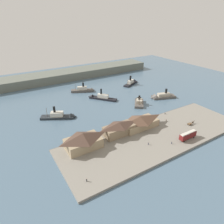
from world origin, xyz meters
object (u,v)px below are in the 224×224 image
at_px(ferry_shed_east_terminal, 83,140).
at_px(pedestrian_near_west_shed, 172,143).
at_px(pedestrian_at_waters_edge, 166,120).
at_px(ferry_mid_harbor, 61,116).
at_px(mooring_post_center_east, 150,118).
at_px(pedestrian_walking_west, 87,180).
at_px(ferry_near_quay, 160,97).
at_px(ferry_approaching_west, 84,90).
at_px(ferry_approaching_east, 139,102).
at_px(ferry_shed_west_terminal, 140,122).
at_px(mooring_post_center_west, 165,114).
at_px(ferry_shed_customs_shed, 119,128).
at_px(horse_cart, 191,123).
at_px(street_tram, 188,135).
at_px(pedestrian_near_cart, 148,144).
at_px(ferry_departing_north, 132,82).
at_px(ferry_moored_west, 100,97).

height_order(ferry_shed_east_terminal, pedestrian_near_west_shed, ferry_shed_east_terminal).
bearing_deg(pedestrian_at_waters_edge, ferry_mid_harbor, 142.34).
bearing_deg(mooring_post_center_east, pedestrian_near_west_shed, -108.23).
relative_size(pedestrian_walking_west, ferry_near_quay, 0.07).
relative_size(ferry_approaching_west, ferry_approaching_east, 1.23).
height_order(ferry_shed_west_terminal, mooring_post_center_west, ferry_shed_west_terminal).
xyz_separation_m(pedestrian_near_west_shed, ferry_approaching_east, (19.72, 51.81, -0.58)).
relative_size(ferry_mid_harbor, ferry_approaching_east, 1.37).
bearing_deg(ferry_shed_customs_shed, horse_cart, -17.93).
distance_m(ferry_shed_east_terminal, ferry_approaching_west, 83.72).
xyz_separation_m(ferry_shed_west_terminal, ferry_approaching_west, (-1.64, 74.71, -3.18)).
height_order(horse_cart, mooring_post_center_east, horse_cart).
height_order(horse_cart, ferry_near_quay, ferry_near_quay).
bearing_deg(pedestrian_walking_west, ferry_near_quay, 29.73).
relative_size(ferry_shed_east_terminal, pedestrian_walking_west, 11.18).
bearing_deg(pedestrian_near_west_shed, ferry_shed_customs_shed, 129.53).
bearing_deg(ferry_approaching_east, street_tram, -99.79).
distance_m(pedestrian_near_cart, ferry_departing_north, 101.84).
height_order(horse_cart, ferry_departing_north, ferry_departing_north).
bearing_deg(ferry_moored_west, pedestrian_near_cart, -97.66).
height_order(horse_cart, ferry_moored_west, ferry_moored_west).
distance_m(ferry_departing_north, ferry_near_quay, 41.07).
relative_size(pedestrian_walking_west, mooring_post_center_east, 1.78).
relative_size(ferry_shed_east_terminal, ferry_shed_west_terminal, 0.80).
bearing_deg(pedestrian_near_cart, mooring_post_center_east, 46.90).
bearing_deg(mooring_post_center_west, ferry_approaching_east, 94.69).
xyz_separation_m(pedestrian_near_west_shed, mooring_post_center_east, (8.85, 26.85, -0.25)).
height_order(pedestrian_walking_west, mooring_post_center_east, pedestrian_walking_west).
height_order(ferry_shed_west_terminal, ferry_approaching_west, ferry_approaching_west).
bearing_deg(pedestrian_at_waters_edge, ferry_moored_west, 106.29).
distance_m(ferry_shed_west_terminal, horse_cart, 32.04).
height_order(ferry_near_quay, ferry_approaching_west, ferry_approaching_west).
bearing_deg(horse_cart, pedestrian_walking_west, -173.39).
height_order(ferry_shed_east_terminal, street_tram, ferry_shed_east_terminal).
bearing_deg(pedestrian_near_west_shed, ferry_shed_west_terminal, 98.88).
relative_size(pedestrian_near_west_shed, mooring_post_center_west, 1.70).
xyz_separation_m(ferry_departing_north, ferry_approaching_east, (-23.12, -40.38, -0.22)).
bearing_deg(horse_cart, ferry_near_quay, 69.41).
xyz_separation_m(mooring_post_center_west, ferry_mid_harbor, (-60.54, 33.69, -0.21)).
bearing_deg(ferry_departing_north, horse_cart, -101.91).
xyz_separation_m(mooring_post_center_east, ferry_moored_west, (-10.41, 48.55, -0.30)).
relative_size(pedestrian_walking_west, pedestrian_near_cart, 1.04).
relative_size(ferry_shed_customs_shed, street_tram, 1.64).
bearing_deg(mooring_post_center_west, pedestrian_walking_west, -159.15).
height_order(mooring_post_center_east, ferry_approaching_west, ferry_approaching_west).
bearing_deg(ferry_near_quay, ferry_shed_west_terminal, -147.23).
bearing_deg(pedestrian_at_waters_edge, street_tram, -102.45).
height_order(pedestrian_walking_west, ferry_near_quay, ferry_near_quay).
relative_size(ferry_shed_east_terminal, ferry_mid_harbor, 0.78).
bearing_deg(mooring_post_center_east, pedestrian_walking_west, -154.75).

